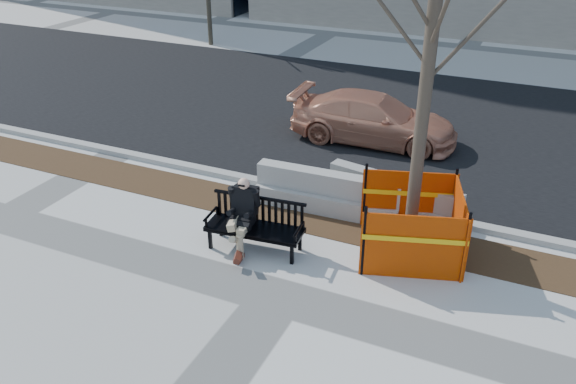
% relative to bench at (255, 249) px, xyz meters
% --- Properties ---
extents(ground, '(120.00, 120.00, 0.00)m').
position_rel_bench_xyz_m(ground, '(1.00, -1.11, 0.00)').
color(ground, beige).
rests_on(ground, ground).
extents(mulch_strip, '(40.00, 1.20, 0.02)m').
position_rel_bench_xyz_m(mulch_strip, '(1.00, 1.49, 0.00)').
color(mulch_strip, '#47301C').
rests_on(mulch_strip, ground).
extents(asphalt_street, '(60.00, 10.40, 0.01)m').
position_rel_bench_xyz_m(asphalt_street, '(1.00, 7.69, 0.00)').
color(asphalt_street, black).
rests_on(asphalt_street, ground).
extents(curb, '(60.00, 0.25, 0.12)m').
position_rel_bench_xyz_m(curb, '(1.00, 2.44, 0.06)').
color(curb, '#9E9B93').
rests_on(curb, ground).
extents(bench, '(1.90, 0.85, 0.98)m').
position_rel_bench_xyz_m(bench, '(0.00, 0.00, 0.00)').
color(bench, black).
rests_on(bench, ground).
extents(seated_man, '(0.67, 1.02, 1.35)m').
position_rel_bench_xyz_m(seated_man, '(-0.25, 0.02, 0.00)').
color(seated_man, black).
rests_on(seated_man, ground).
extents(tree_fence, '(3.37, 3.37, 6.72)m').
position_rel_bench_xyz_m(tree_fence, '(2.61, 1.11, 0.00)').
color(tree_fence, '#D64100').
rests_on(tree_fence, ground).
extents(sedan, '(4.41, 1.99, 1.26)m').
position_rel_bench_xyz_m(sedan, '(0.42, 5.95, 0.00)').
color(sedan, tan).
rests_on(sedan, ground).
extents(jersey_barrier_left, '(3.07, 0.72, 0.87)m').
position_rel_bench_xyz_m(jersey_barrier_left, '(0.69, 1.94, 0.00)').
color(jersey_barrier_left, '#A09D95').
rests_on(jersey_barrier_left, ground).
extents(jersey_barrier_right, '(2.92, 1.11, 0.82)m').
position_rel_bench_xyz_m(jersey_barrier_right, '(1.95, 2.37, 0.00)').
color(jersey_barrier_right, gray).
rests_on(jersey_barrier_right, ground).
extents(far_tree_left, '(2.73, 2.73, 5.75)m').
position_rel_bench_xyz_m(far_tree_left, '(-9.02, 13.36, 0.00)').
color(far_tree_left, '#42392A').
rests_on(far_tree_left, ground).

